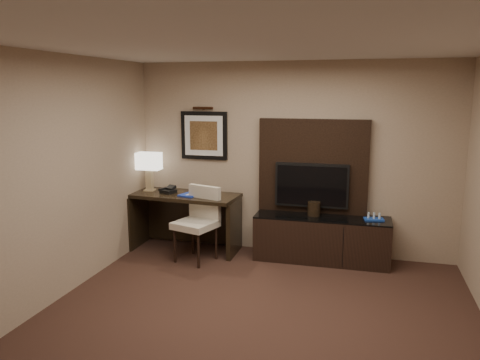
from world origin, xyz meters
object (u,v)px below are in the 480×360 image
(table_lamp, at_px, (149,171))
(desk_phone, at_px, (168,190))
(credenza, at_px, (321,239))
(tv, at_px, (312,185))
(minibar_tray, at_px, (374,217))
(desk_chair, at_px, (195,224))
(ice_bucket, at_px, (314,209))
(desk, at_px, (185,222))

(table_lamp, height_order, desk_phone, table_lamp)
(credenza, bearing_deg, tv, 139.86)
(minibar_tray, bearing_deg, desk_chair, -168.67)
(tv, relative_size, ice_bucket, 5.20)
(desk_chair, height_order, minibar_tray, desk_chair)
(table_lamp, distance_m, ice_bucket, 2.46)
(desk_phone, bearing_deg, tv, 25.20)
(desk_chair, bearing_deg, credenza, 32.36)
(desk, xyz_separation_m, desk_chair, (0.31, -0.40, 0.11))
(desk, xyz_separation_m, desk_phone, (-0.25, -0.00, 0.47))
(minibar_tray, bearing_deg, desk_phone, -178.60)
(table_lamp, height_order, minibar_tray, table_lamp)
(tv, bearing_deg, desk_chair, -158.41)
(tv, distance_m, ice_bucket, 0.32)
(desk_phone, height_order, ice_bucket, desk_phone)
(ice_bucket, bearing_deg, tv, 115.70)
(credenza, height_order, desk_chair, desk_chair)
(desk, height_order, ice_bucket, desk)
(tv, xyz_separation_m, desk_chair, (-1.49, -0.59, -0.50))
(desk_chair, distance_m, desk_phone, 0.77)
(credenza, distance_m, desk_chair, 1.73)
(ice_bucket, xyz_separation_m, minibar_tray, (0.79, -0.02, -0.05))
(credenza, xyz_separation_m, table_lamp, (-2.54, 0.02, 0.83))
(credenza, bearing_deg, minibar_tray, 1.05)
(credenza, relative_size, table_lamp, 2.99)
(desk, xyz_separation_m, tv, (1.80, 0.19, 0.60))
(tv, xyz_separation_m, table_lamp, (-2.37, -0.12, 0.12))
(credenza, height_order, desk_phone, desk_phone)
(tv, height_order, minibar_tray, tv)
(credenza, xyz_separation_m, desk_phone, (-2.21, -0.05, 0.57))
(desk_phone, bearing_deg, table_lamp, -172.62)
(tv, bearing_deg, desk_phone, -174.63)
(desk, distance_m, minibar_tray, 2.65)
(desk, xyz_separation_m, table_lamp, (-0.57, 0.07, 0.72))
(table_lamp, relative_size, minibar_tray, 2.42)
(desk, xyz_separation_m, ice_bucket, (1.85, 0.08, 0.30))
(credenza, bearing_deg, table_lamp, 179.06)
(desk, bearing_deg, desk_chair, -47.54)
(ice_bucket, bearing_deg, credenza, -15.98)
(table_lamp, relative_size, desk_phone, 3.14)
(desk_phone, distance_m, minibar_tray, 2.89)
(desk, bearing_deg, table_lamp, 177.44)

